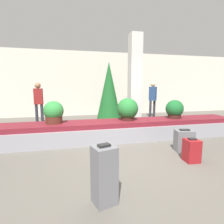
{
  "coord_description": "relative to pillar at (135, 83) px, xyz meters",
  "views": [
    {
      "loc": [
        -1.06,
        -3.31,
        1.47
      ],
      "look_at": [
        0.0,
        1.29,
        0.78
      ],
      "focal_mm": 28.0,
      "sensor_mm": 36.0,
      "label": 1
    }
  ],
  "objects": [
    {
      "name": "ground_plane",
      "position": [
        -1.05,
        -2.38,
        -1.6
      ],
      "size": [
        18.0,
        18.0,
        0.0
      ],
      "primitive_type": "plane",
      "color": "#59544C"
    },
    {
      "name": "back_wall",
      "position": [
        -1.05,
        3.32,
        0.0
      ],
      "size": [
        18.0,
        0.06,
        3.2
      ],
      "color": "beige",
      "rests_on": "ground_plane"
    },
    {
      "name": "carousel",
      "position": [
        -1.05,
        -1.09,
        -1.35
      ],
      "size": [
        7.65,
        0.95,
        0.53
      ],
      "color": "gray",
      "rests_on": "ground_plane"
    },
    {
      "name": "pillar",
      "position": [
        0.0,
        0.0,
        0.0
      ],
      "size": [
        0.39,
        0.39,
        3.2
      ],
      "color": "silver",
      "rests_on": "ground_plane"
    },
    {
      "name": "suitcase_0",
      "position": [
        0.36,
        -2.32,
        -1.35
      ],
      "size": [
        0.44,
        0.32,
        0.52
      ],
      "rotation": [
        0.0,
        0.0,
        -0.17
      ],
      "color": "slate",
      "rests_on": "ground_plane"
    },
    {
      "name": "suitcase_1",
      "position": [
        0.15,
        -2.85,
        -1.37
      ],
      "size": [
        0.28,
        0.28,
        0.47
      ],
      "rotation": [
        0.0,
        0.0,
        -0.06
      ],
      "color": "maroon",
      "rests_on": "ground_plane"
    },
    {
      "name": "suitcase_2",
      "position": [
        -1.74,
        -3.68,
        -1.23
      ],
      "size": [
        0.33,
        0.33,
        0.77
      ],
      "rotation": [
        0.0,
        0.0,
        0.29
      ],
      "color": "slate",
      "rests_on": "ground_plane"
    },
    {
      "name": "potted_plant_0",
      "position": [
        -0.58,
        -1.03,
        -0.78
      ],
      "size": [
        0.6,
        0.6,
        0.62
      ],
      "color": "#381914",
      "rests_on": "carousel"
    },
    {
      "name": "potted_plant_1",
      "position": [
        -2.57,
        -1.05,
        -0.8
      ],
      "size": [
        0.5,
        0.5,
        0.58
      ],
      "color": "#4C2319",
      "rests_on": "carousel"
    },
    {
      "name": "potted_plant_2",
      "position": [
        0.88,
        -1.07,
        -0.81
      ],
      "size": [
        0.52,
        0.52,
        0.55
      ],
      "color": "#381914",
      "rests_on": "carousel"
    },
    {
      "name": "traveler_0",
      "position": [
        -3.38,
        1.62,
        -0.64
      ],
      "size": [
        0.32,
        0.23,
        1.62
      ],
      "rotation": [
        0.0,
        0.0,
        3.12
      ],
      "color": "#282833",
      "rests_on": "ground_plane"
    },
    {
      "name": "traveler_1",
      "position": [
        1.62,
        1.91,
        -0.58
      ],
      "size": [
        0.34,
        0.36,
        1.7
      ],
      "rotation": [
        0.0,
        0.0,
        -0.87
      ],
      "color": "#282833",
      "rests_on": "ground_plane"
    },
    {
      "name": "decorated_tree",
      "position": [
        -0.64,
        1.2,
        -0.3
      ],
      "size": [
        0.98,
        0.98,
        2.42
      ],
      "color": "#4C331E",
      "rests_on": "ground_plane"
    }
  ]
}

